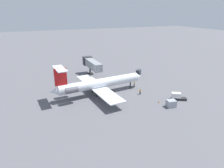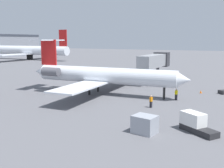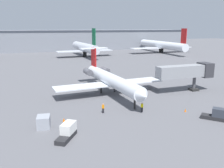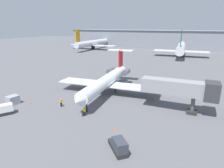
{
  "view_description": "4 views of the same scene",
  "coord_description": "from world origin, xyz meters",
  "px_view_note": "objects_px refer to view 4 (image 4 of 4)",
  "views": [
    {
      "loc": [
        -53.55,
        16.91,
        22.7
      ],
      "look_at": [
        -4.66,
        -3.85,
        2.89
      ],
      "focal_mm": 31.86,
      "sensor_mm": 36.0,
      "label": 1
    },
    {
      "loc": [
        -41.98,
        -23.66,
        9.01
      ],
      "look_at": [
        -5.15,
        -3.2,
        2.15
      ],
      "focal_mm": 43.39,
      "sensor_mm": 36.0,
      "label": 2
    },
    {
      "loc": [
        -19.14,
        -47.81,
        14.2
      ],
      "look_at": [
        -4.3,
        -3.45,
        3.0
      ],
      "focal_mm": 38.57,
      "sensor_mm": 36.0,
      "label": 3
    },
    {
      "loc": [
        15.95,
        -39.63,
        15.52
      ],
      "look_at": [
        -1.94,
        -1.04,
        2.79
      ],
      "focal_mm": 31.57,
      "sensor_mm": 36.0,
      "label": 4
    }
  ],
  "objects_px": {
    "traffic_cone_mid": "(30,103)",
    "parked_airliner_west_mid": "(181,48)",
    "ground_crew_loader": "(84,111)",
    "jet_bridge": "(184,89)",
    "traffic_cone_near": "(116,129)",
    "ground_crew_marshaller": "(61,103)",
    "parked_airliner_west_end": "(93,43)",
    "baggage_tug_trailing": "(119,146)",
    "regional_jet": "(108,80)",
    "baggage_tug_lead": "(3,110)",
    "cargo_container_uld": "(13,100)"
  },
  "relations": [
    {
      "from": "ground_crew_marshaller",
      "to": "traffic_cone_near",
      "type": "height_order",
      "value": "ground_crew_marshaller"
    },
    {
      "from": "jet_bridge",
      "to": "parked_airliner_west_mid",
      "type": "xyz_separation_m",
      "value": [
        -8.21,
        70.12,
        -0.17
      ]
    },
    {
      "from": "parked_airliner_west_end",
      "to": "parked_airliner_west_mid",
      "type": "height_order",
      "value": "parked_airliner_west_mid"
    },
    {
      "from": "ground_crew_loader",
      "to": "parked_airliner_west_mid",
      "type": "distance_m",
      "value": 79.65
    },
    {
      "from": "jet_bridge",
      "to": "traffic_cone_mid",
      "type": "xyz_separation_m",
      "value": [
        -28.73,
        -9.15,
        -4.25
      ]
    },
    {
      "from": "traffic_cone_near",
      "to": "regional_jet",
      "type": "bearing_deg",
      "value": 120.22
    },
    {
      "from": "ground_crew_loader",
      "to": "baggage_tug_trailing",
      "type": "xyz_separation_m",
      "value": [
        9.64,
        -7.06,
        -0.02
      ]
    },
    {
      "from": "baggage_tug_lead",
      "to": "baggage_tug_trailing",
      "type": "distance_m",
      "value": 23.12
    },
    {
      "from": "baggage_tug_trailing",
      "to": "parked_airliner_west_end",
      "type": "height_order",
      "value": "parked_airliner_west_end"
    },
    {
      "from": "baggage_tug_lead",
      "to": "cargo_container_uld",
      "type": "distance_m",
      "value": 5.09
    },
    {
      "from": "ground_crew_loader",
      "to": "parked_airliner_west_end",
      "type": "xyz_separation_m",
      "value": [
        -49.39,
        87.79,
        3.26
      ]
    },
    {
      "from": "ground_crew_marshaller",
      "to": "cargo_container_uld",
      "type": "relative_size",
      "value": 0.7
    },
    {
      "from": "traffic_cone_mid",
      "to": "parked_airliner_west_end",
      "type": "height_order",
      "value": "parked_airliner_west_end"
    },
    {
      "from": "regional_jet",
      "to": "parked_airliner_west_end",
      "type": "relative_size",
      "value": 0.74
    },
    {
      "from": "baggage_tug_trailing",
      "to": "traffic_cone_near",
      "type": "xyz_separation_m",
      "value": [
        -2.54,
        4.79,
        -0.56
      ]
    },
    {
      "from": "traffic_cone_near",
      "to": "traffic_cone_mid",
      "type": "bearing_deg",
      "value": 173.72
    },
    {
      "from": "parked_airliner_west_mid",
      "to": "traffic_cone_near",
      "type": "bearing_deg",
      "value": -90.15
    },
    {
      "from": "jet_bridge",
      "to": "traffic_cone_near",
      "type": "bearing_deg",
      "value": -126.52
    },
    {
      "from": "baggage_tug_trailing",
      "to": "cargo_container_uld",
      "type": "bearing_deg",
      "value": 167.86
    },
    {
      "from": "baggage_tug_lead",
      "to": "parked_airliner_west_mid",
      "type": "distance_m",
      "value": 87.56
    },
    {
      "from": "jet_bridge",
      "to": "baggage_tug_trailing",
      "type": "relative_size",
      "value": 3.48
    },
    {
      "from": "traffic_cone_mid",
      "to": "parked_airliner_west_mid",
      "type": "relative_size",
      "value": 0.02
    },
    {
      "from": "parked_airliner_west_mid",
      "to": "baggage_tug_trailing",
      "type": "bearing_deg",
      "value": -88.46
    },
    {
      "from": "traffic_cone_near",
      "to": "parked_airliner_west_end",
      "type": "height_order",
      "value": "parked_airliner_west_end"
    },
    {
      "from": "regional_jet",
      "to": "traffic_cone_near",
      "type": "height_order",
      "value": "regional_jet"
    },
    {
      "from": "traffic_cone_mid",
      "to": "baggage_tug_lead",
      "type": "bearing_deg",
      "value": -92.52
    },
    {
      "from": "regional_jet",
      "to": "ground_crew_loader",
      "type": "xyz_separation_m",
      "value": [
        1.62,
        -12.7,
        -2.39
      ]
    },
    {
      "from": "jet_bridge",
      "to": "parked_airliner_west_end",
      "type": "bearing_deg",
      "value": 129.53
    },
    {
      "from": "traffic_cone_mid",
      "to": "parked_airliner_west_mid",
      "type": "xyz_separation_m",
      "value": [
        20.51,
        79.27,
        4.08
      ]
    },
    {
      "from": "traffic_cone_near",
      "to": "traffic_cone_mid",
      "type": "height_order",
      "value": "same"
    },
    {
      "from": "ground_crew_marshaller",
      "to": "parked_airliner_west_mid",
      "type": "distance_m",
      "value": 78.91
    },
    {
      "from": "parked_airliner_west_end",
      "to": "ground_crew_loader",
      "type": "bearing_deg",
      "value": -60.64
    },
    {
      "from": "ground_crew_loader",
      "to": "baggage_tug_trailing",
      "type": "bearing_deg",
      "value": -36.2
    },
    {
      "from": "cargo_container_uld",
      "to": "parked_airliner_west_end",
      "type": "height_order",
      "value": "parked_airliner_west_end"
    },
    {
      "from": "baggage_tug_trailing",
      "to": "cargo_container_uld",
      "type": "xyz_separation_m",
      "value": [
        -25.88,
        5.57,
        0.04
      ]
    },
    {
      "from": "baggage_tug_trailing",
      "to": "parked_airliner_west_mid",
      "type": "height_order",
      "value": "parked_airliner_west_mid"
    },
    {
      "from": "parked_airliner_west_end",
      "to": "traffic_cone_near",
      "type": "bearing_deg",
      "value": -57.9
    },
    {
      "from": "ground_crew_marshaller",
      "to": "baggage_tug_lead",
      "type": "distance_m",
      "value": 10.17
    },
    {
      "from": "ground_crew_marshaller",
      "to": "parked_airliner_west_end",
      "type": "bearing_deg",
      "value": 116.49
    },
    {
      "from": "parked_airliner_west_end",
      "to": "baggage_tug_lead",
      "type": "bearing_deg",
      "value": -68.98
    },
    {
      "from": "regional_jet",
      "to": "baggage_tug_trailing",
      "type": "bearing_deg",
      "value": -60.32
    },
    {
      "from": "traffic_cone_near",
      "to": "cargo_container_uld",
      "type": "bearing_deg",
      "value": 178.08
    },
    {
      "from": "ground_crew_marshaller",
      "to": "parked_airliner_west_end",
      "type": "relative_size",
      "value": 0.04
    },
    {
      "from": "traffic_cone_near",
      "to": "traffic_cone_mid",
      "type": "xyz_separation_m",
      "value": [
        -20.3,
        2.23,
        0.0
      ]
    },
    {
      "from": "ground_crew_loader",
      "to": "traffic_cone_near",
      "type": "bearing_deg",
      "value": -17.73
    },
    {
      "from": "jet_bridge",
      "to": "baggage_tug_lead",
      "type": "bearing_deg",
      "value": -152.84
    },
    {
      "from": "ground_crew_marshaller",
      "to": "baggage_tug_lead",
      "type": "relative_size",
      "value": 0.41
    },
    {
      "from": "ground_crew_loader",
      "to": "traffic_cone_near",
      "type": "height_order",
      "value": "ground_crew_loader"
    },
    {
      "from": "cargo_container_uld",
      "to": "baggage_tug_lead",
      "type": "bearing_deg",
      "value": -56.78
    },
    {
      "from": "baggage_tug_trailing",
      "to": "traffic_cone_mid",
      "type": "height_order",
      "value": "baggage_tug_trailing"
    }
  ]
}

